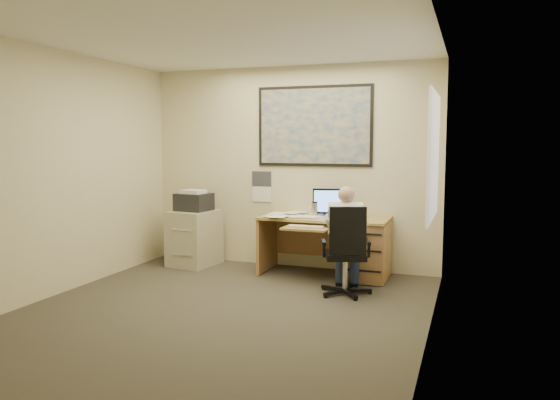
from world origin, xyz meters
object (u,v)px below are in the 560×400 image
(filing_cabinet, at_px, (194,233))
(desk, at_px, (350,242))
(person, at_px, (346,240))
(office_chair, at_px, (343,269))

(filing_cabinet, bearing_deg, desk, 8.29)
(desk, distance_m, person, 0.79)
(filing_cabinet, distance_m, person, 2.40)
(desk, relative_size, office_chair, 1.59)
(desk, distance_m, filing_cabinet, 2.18)
(office_chair, bearing_deg, filing_cabinet, 142.06)
(office_chair, xyz_separation_m, person, (0.02, 0.07, 0.31))
(filing_cabinet, xyz_separation_m, office_chair, (2.27, -0.79, -0.15))
(desk, xyz_separation_m, office_chair, (0.10, -0.84, -0.15))
(desk, height_order, office_chair, desk)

